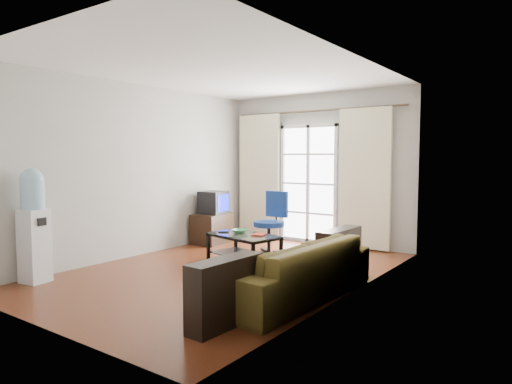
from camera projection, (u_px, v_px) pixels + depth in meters
floor at (227, 271)px, 6.25m from camera, size 5.20×5.20×0.00m
ceiling at (226, 71)px, 6.04m from camera, size 5.20×5.20×0.00m
wall_back at (317, 169)px, 8.25m from camera, size 3.60×0.02×2.70m
wall_front at (40, 181)px, 4.04m from camera, size 3.60×0.02×2.70m
wall_left at (138, 170)px, 7.19m from camera, size 0.02×5.20×2.70m
wall_right at (351, 176)px, 5.10m from camera, size 0.02×5.20×2.70m
french_door at (308, 184)px, 8.32m from camera, size 1.16×0.06×2.15m
curtain_rod at (315, 111)px, 8.10m from camera, size 3.30×0.04×0.04m
curtain_left at (259, 176)px, 8.87m from camera, size 0.90×0.07×2.35m
curtain_right at (364, 179)px, 7.62m from camera, size 0.90×0.07×2.35m
radiator at (356, 229)px, 7.79m from camera, size 0.64×0.12×0.64m
sofa at (292, 269)px, 5.07m from camera, size 2.27×1.05×0.64m
coffee_table at (244, 245)px, 6.70m from camera, size 1.16×0.80×0.43m
bowl at (240, 231)px, 6.79m from camera, size 0.34×0.34×0.06m
book at (253, 234)px, 6.64m from camera, size 0.29×0.32×0.02m
remote at (224, 232)px, 6.84m from camera, size 0.16×0.13×0.02m
tv_stand at (212, 228)px, 8.29m from camera, size 0.57×0.78×0.54m
crt_tv at (213, 202)px, 8.26m from camera, size 0.49×0.48×0.41m
task_chair at (270, 236)px, 7.29m from camera, size 0.70×0.70×1.01m
water_cooler at (34, 223)px, 5.64m from camera, size 0.34×0.33×1.42m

